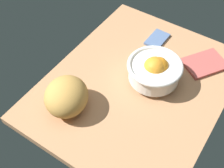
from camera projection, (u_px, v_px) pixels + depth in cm
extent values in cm
cube|color=tan|center=(137.00, 86.00, 111.41)|extent=(77.56, 61.68, 3.00)
cylinder|color=white|center=(153.00, 79.00, 110.52)|extent=(8.12, 8.12, 1.79)
cylinder|color=white|center=(154.00, 72.00, 107.42)|extent=(18.50, 18.50, 6.26)
torus|color=white|center=(155.00, 66.00, 105.01)|extent=(20.10, 20.10, 1.60)
sphere|color=orange|center=(158.00, 67.00, 106.45)|extent=(7.76, 7.76, 7.76)
sphere|color=orange|center=(155.00, 68.00, 106.04)|extent=(8.47, 8.47, 8.47)
sphere|color=orange|center=(155.00, 68.00, 106.08)|extent=(8.17, 8.17, 8.17)
sphere|color=orange|center=(155.00, 68.00, 106.08)|extent=(8.17, 8.17, 8.17)
ellipsoid|color=#C28F45|center=(66.00, 96.00, 99.25)|extent=(21.19, 20.46, 11.39)
cube|color=slate|center=(157.00, 39.00, 125.10)|extent=(11.19, 6.97, 1.02)
cube|color=#B6504B|center=(205.00, 63.00, 115.92)|extent=(19.47, 18.27, 1.23)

